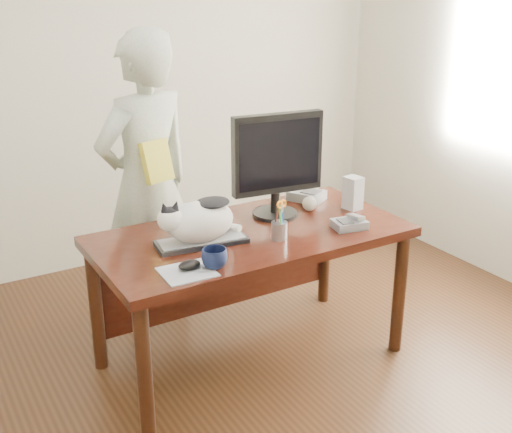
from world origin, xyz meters
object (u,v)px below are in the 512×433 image
Objects in this scene: desk at (244,253)px; cat at (198,220)px; speaker at (353,193)px; baseball at (310,204)px; pen_cup at (279,228)px; calculator at (307,195)px; phone at (350,223)px; book_stack at (193,214)px; keyboard at (202,241)px; coffee_mug at (214,258)px; person at (147,185)px; monitor at (277,160)px; mouse at (189,265)px.

cat is (-0.30, -0.09, 0.28)m from desk.
baseball is (-0.23, 0.10, -0.05)m from speaker.
pen_cup reaches higher than calculator.
phone is 0.84× the size of book_stack.
coffee_mug is at bearing -97.26° from keyboard.
cat is 1.81× the size of calculator.
person reaches higher than cat.
monitor is at bearing 158.36° from speaker.
coffee_mug is at bearing -94.50° from cat.
desk is 0.70m from person.
monitor is 0.50m from speaker.
person reaches higher than coffee_mug.
desk is 0.92× the size of person.
calculator is 0.14× the size of person.
speaker reaches higher than phone.
speaker reaches higher than book_stack.
phone is at bearing -7.71° from cat.
person is (0.06, 0.94, 0.07)m from coffee_mug.
mouse is 0.47× the size of book_stack.
monitor is at bearing 34.63° from coffee_mug.
person is (-0.11, 0.35, 0.08)m from book_stack.
person is (0.16, 0.90, 0.09)m from mouse.
speaker is (0.97, 0.02, -0.04)m from cat.
keyboard is at bearing 75.57° from coffee_mug.
phone is (0.77, -0.20, -0.10)m from cat.
coffee_mug is (-0.59, -0.41, -0.27)m from monitor.
desk is 0.42m from cat.
baseball is (0.21, -0.01, -0.28)m from monitor.
pen_cup is (0.07, -0.23, 0.20)m from desk.
book_stack is at bearing 129.98° from desk.
cat is 0.41m from pen_cup.
baseball reaches higher than phone.
baseball is at bearing 3.51° from desk.
speaker is 0.80× the size of book_stack.
monitor reaches higher than cat.
speaker is at bearing 15.36° from mouse.
book_stack reaches higher than phone.
keyboard is 0.39m from pen_cup.
baseball is at bearing 16.26° from keyboard.
desk is 8.66× the size of speaker.
keyboard is 2.41× the size of phone.
person reaches higher than mouse.
phone is (0.47, -0.29, 0.17)m from desk.
phone is (0.76, -0.20, 0.01)m from keyboard.
phone is 1.16m from person.
pen_cup is 1.72× the size of coffee_mug.
keyboard is (-0.29, -0.09, 0.16)m from desk.
coffee_mug is at bearing -162.62° from pen_cup.
keyboard is 0.62m from monitor.
baseball is at bearing 16.11° from cat.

